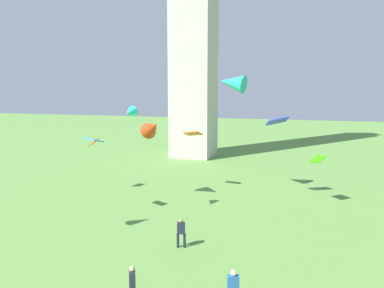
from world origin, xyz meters
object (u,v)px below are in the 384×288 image
(person_0, at_px, (132,283))
(kite_flying_1, at_px, (94,142))
(person_1, at_px, (233,288))
(kite_flying_6, at_px, (130,112))
(kite_flying_8, at_px, (152,128))
(kite_flying_0, at_px, (318,159))
(kite_flying_5, at_px, (193,133))
(kite_flying_7, at_px, (232,83))
(person_2, at_px, (181,231))
(kite_flying_4, at_px, (93,140))
(kite_flying_3, at_px, (277,121))

(person_0, distance_m, kite_flying_1, 19.15)
(person_1, relative_size, kite_flying_6, 1.59)
(kite_flying_6, relative_size, kite_flying_8, 0.44)
(kite_flying_0, relative_size, kite_flying_5, 0.89)
(person_0, relative_size, kite_flying_7, 0.67)
(person_1, distance_m, kite_flying_6, 13.89)
(kite_flying_1, distance_m, kite_flying_7, 13.00)
(person_0, xyz_separation_m, person_2, (-0.08, 6.17, -0.00))
(kite_flying_8, bearing_deg, kite_flying_0, -32.95)
(person_0, distance_m, kite_flying_5, 19.07)
(person_0, relative_size, kite_flying_4, 1.12)
(kite_flying_4, bearing_deg, kite_flying_3, -124.52)
(person_0, bearing_deg, kite_flying_8, -7.61)
(kite_flying_4, xyz_separation_m, kite_flying_8, (2.43, 4.61, 0.50))
(kite_flying_3, height_order, kite_flying_4, kite_flying_3)
(person_2, height_order, kite_flying_5, kite_flying_5)
(person_0, bearing_deg, kite_flying_7, -29.21)
(kite_flying_1, xyz_separation_m, kite_flying_4, (3.68, -5.66, 1.05))
(kite_flying_1, bearing_deg, kite_flying_6, 48.12)
(kite_flying_1, bearing_deg, kite_flying_5, 111.39)
(kite_flying_6, height_order, kite_flying_7, kite_flying_7)
(person_2, relative_size, kite_flying_4, 1.11)
(person_2, bearing_deg, kite_flying_4, -39.19)
(person_2, height_order, kite_flying_1, kite_flying_1)
(kite_flying_3, bearing_deg, kite_flying_5, 148.01)
(person_0, height_order, kite_flying_3, kite_flying_3)
(kite_flying_1, bearing_deg, kite_flying_3, 98.00)
(person_1, bearing_deg, kite_flying_5, -85.82)
(person_1, bearing_deg, kite_flying_6, -62.43)
(person_2, relative_size, kite_flying_0, 1.10)
(kite_flying_3, xyz_separation_m, kite_flying_8, (-9.34, -3.52, -0.51))
(kite_flying_7, bearing_deg, kite_flying_3, 95.80)
(kite_flying_8, bearing_deg, kite_flying_5, 18.49)
(kite_flying_1, height_order, kite_flying_5, kite_flying_5)
(kite_flying_7, bearing_deg, person_2, 7.96)
(person_2, bearing_deg, kite_flying_3, -126.91)
(kite_flying_1, xyz_separation_m, kite_flying_3, (15.44, 2.47, 2.05))
(kite_flying_0, relative_size, kite_flying_3, 0.81)
(person_0, distance_m, kite_flying_6, 12.34)
(person_0, relative_size, kite_flying_3, 0.89)
(person_2, bearing_deg, kite_flying_1, -54.69)
(kite_flying_7, bearing_deg, kite_flying_4, -34.08)
(kite_flying_0, bearing_deg, kite_flying_3, 52.26)
(person_2, xyz_separation_m, kite_flying_6, (-4.74, 3.11, 6.55))
(person_0, xyz_separation_m, kite_flying_5, (-3.39, 18.28, 4.23))
(person_1, bearing_deg, kite_flying_1, -61.38)
(person_0, xyz_separation_m, kite_flying_0, (7.23, 17.26, 2.72))
(person_0, distance_m, kite_flying_8, 15.74)
(kite_flying_1, xyz_separation_m, kite_flying_6, (6.59, -5.69, 3.00))
(kite_flying_3, relative_size, kite_flying_4, 1.26)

